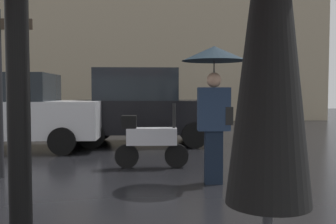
{
  "coord_description": "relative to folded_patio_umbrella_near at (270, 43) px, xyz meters",
  "views": [
    {
      "loc": [
        0.85,
        -2.37,
        1.46
      ],
      "look_at": [
        1.12,
        4.54,
        1.09
      ],
      "focal_mm": 40.23,
      "sensor_mm": 36.0,
      "label": 1
    }
  ],
  "objects": [
    {
      "name": "parked_car_right",
      "position": [
        -0.75,
        9.21,
        -0.59
      ],
      "size": [
        4.09,
        1.95,
        2.09
      ],
      "rotation": [
        0.0,
        0.0,
        0.07
      ],
      "color": "black",
      "rests_on": "ground"
    },
    {
      "name": "street_signpost",
      "position": [
        -3.0,
        5.12,
        0.09
      ],
      "size": [
        1.08,
        0.08,
        2.84
      ],
      "color": "black",
      "rests_on": "ground"
    },
    {
      "name": "parked_car_left",
      "position": [
        -4.03,
        8.32,
        -0.66
      ],
      "size": [
        4.43,
        2.07,
        1.92
      ],
      "rotation": [
        0.0,
        0.0,
        3.11
      ],
      "color": "silver",
      "rests_on": "ground"
    },
    {
      "name": "folded_patio_umbrella_near",
      "position": [
        0.0,
        0.0,
        0.0
      ],
      "size": [
        0.38,
        0.38,
        2.42
      ],
      "color": "black",
      "rests_on": "ground"
    },
    {
      "name": "parked_scooter",
      "position": [
        -0.5,
        5.82,
        -1.08
      ],
      "size": [
        1.41,
        0.32,
        1.23
      ],
      "rotation": [
        0.0,
        0.0,
        0.08
      ],
      "color": "black",
      "rests_on": "ground"
    },
    {
      "name": "pedestrian_with_umbrella",
      "position": [
        0.54,
        4.55,
        0.04
      ],
      "size": [
        1.03,
        1.03,
        2.17
      ],
      "rotation": [
        0.0,
        0.0,
        3.01
      ],
      "color": "black",
      "rests_on": "ground"
    }
  ]
}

